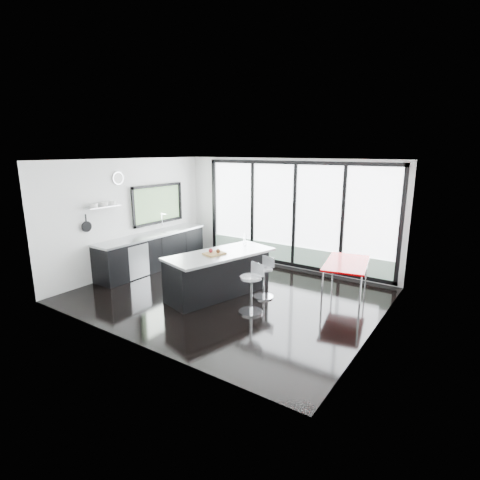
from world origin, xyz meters
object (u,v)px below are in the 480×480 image
Objects in this scene: bar_stool_near at (251,294)px; island at (218,273)px; red_table at (345,280)px; bar_stool_far at (264,282)px.

island is at bearing 177.06° from bar_stool_near.
island is at bearing -148.93° from red_table.
island is at bearing -144.32° from bar_stool_far.
bar_stool_near is at bearing -19.82° from island.
bar_stool_near is (1.06, -0.38, -0.11)m from island.
bar_stool_far is (-0.19, 0.78, -0.03)m from bar_stool_near.
island reaches higher than red_table.
bar_stool_near is 0.51× the size of red_table.
island reaches higher than bar_stool_near.
bar_stool_far is at bearing -145.24° from red_table.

